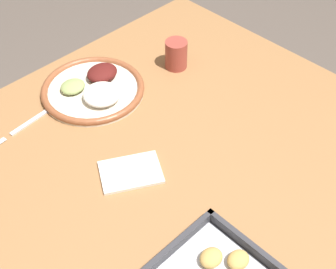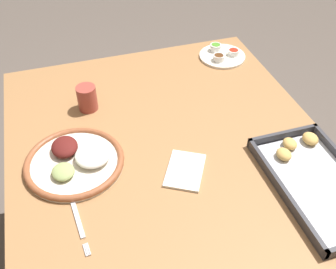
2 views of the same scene
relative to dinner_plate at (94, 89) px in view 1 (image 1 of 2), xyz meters
The scene contains 5 objects.
dining_table 0.32m from the dinner_plate, 93.12° to the left, with size 1.11×0.99×0.76m.
dinner_plate is the anchor object (origin of this frame).
fork 0.19m from the dinner_plate, ahead, with size 0.22×0.03×0.00m.
drinking_cup 0.27m from the dinner_plate, 162.93° to the left, with size 0.07×0.07×0.09m.
napkin 0.33m from the dinner_plate, 67.32° to the left, with size 0.18×0.16×0.01m.
Camera 1 is at (0.59, 0.59, 1.63)m, focal length 50.00 mm.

